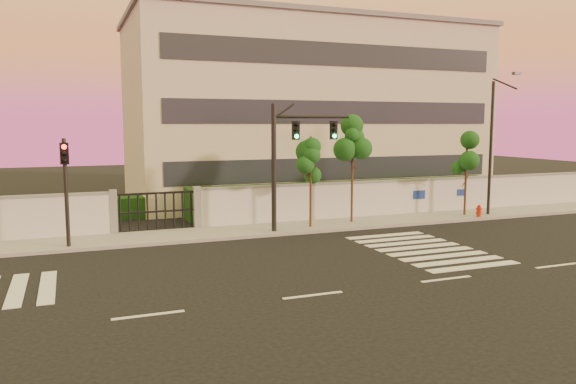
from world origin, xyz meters
name	(u,v)px	position (x,y,z in m)	size (l,w,h in m)	color
ground	(313,295)	(0.00, 0.00, 0.00)	(120.00, 120.00, 0.00)	black
sidewalk	(225,232)	(0.00, 10.50, 0.07)	(60.00, 3.00, 0.15)	gray
perimeter_wall	(219,208)	(0.10, 12.00, 1.07)	(60.00, 0.36, 2.20)	#B9BCC1
hedge_row	(225,204)	(1.17, 14.74, 0.82)	(41.00, 4.25, 1.80)	black
institutional_building	(304,112)	(9.00, 21.99, 6.16)	(24.40, 12.40, 12.25)	beige
road_markings	(231,271)	(-1.58, 3.76, 0.01)	(57.00, 7.62, 0.02)	silver
street_tree_d	(311,161)	(4.32, 10.01, 3.44)	(1.46, 1.16, 4.67)	#382314
street_tree_e	(353,148)	(6.94, 10.57, 4.06)	(1.54, 1.23, 5.52)	#382314
street_tree_f	(467,154)	(13.98, 10.23, 3.58)	(1.58, 1.26, 4.87)	#382314
traffic_signal_main	(289,152)	(3.01, 9.62, 3.94)	(3.93, 0.74, 6.24)	black
traffic_signal_secondary	(66,180)	(-7.03, 9.57, 2.98)	(0.37, 0.35, 4.70)	black
streetlight_east	(493,141)	(15.36, 9.74, 4.32)	(0.48, 1.92, 8.00)	black
fire_hydrant	(479,212)	(14.23, 9.34, 0.42)	(0.33, 0.31, 0.83)	red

